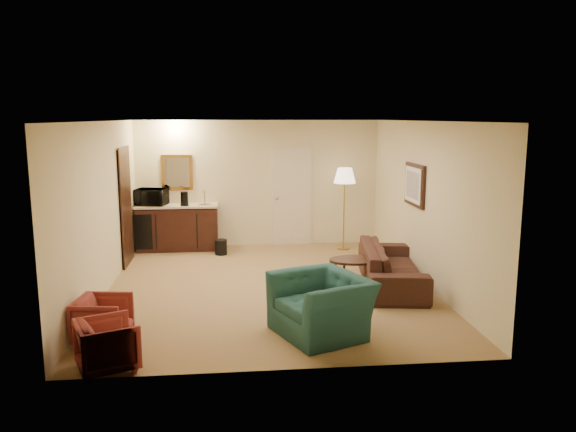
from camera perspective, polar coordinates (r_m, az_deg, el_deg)
name	(u,v)px	position (r m, az deg, el deg)	size (l,w,h in m)	color
ground	(269,286)	(9.01, -1.98, -7.16)	(6.00, 6.00, 0.00)	#9C744F
room_walls	(259,174)	(9.41, -2.96, 4.26)	(5.02, 6.01, 2.61)	beige
wetbar_cabinet	(178,227)	(11.56, -11.13, -1.13)	(1.64, 0.58, 0.92)	black
sofa	(392,259)	(9.08, 10.48, -4.34)	(2.22, 0.65, 0.87)	black
teal_armchair	(321,295)	(6.98, 3.42, -8.06)	(1.13, 0.73, 0.99)	#1E4C49
rose_chair_near	(103,317)	(7.16, -18.30, -9.72)	(0.59, 0.55, 0.61)	maroon
rose_chair_far	(107,343)	(6.38, -17.88, -12.14)	(0.59, 0.55, 0.61)	maroon
coffee_table	(355,273)	(8.91, 6.86, -5.82)	(0.83, 0.56, 0.48)	#321D10
floor_lamp	(344,209)	(11.37, 5.72, 0.74)	(0.44, 0.44, 1.67)	gold
waste_bin	(221,247)	(11.08, -6.83, -3.15)	(0.24, 0.24, 0.30)	black
microwave	(151,195)	(11.53, -13.71, 2.08)	(0.60, 0.33, 0.40)	black
coffee_maker	(184,199)	(11.33, -10.48, 1.74)	(0.15, 0.15, 0.28)	black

